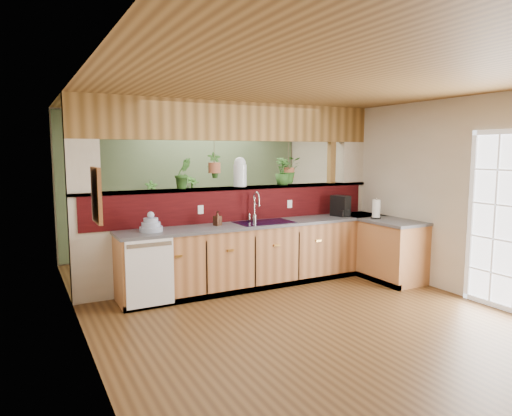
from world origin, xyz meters
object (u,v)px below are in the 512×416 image
coffee_maker (341,207)px  glass_jar (240,172)px  shelving_console (179,229)px  dish_stack (151,225)px  soap_dispenser (217,218)px  faucet (255,205)px  paper_towel (376,209)px

coffee_maker → glass_jar: bearing=148.8°
shelving_console → dish_stack: bearing=-106.5°
soap_dispenser → coffee_maker: size_ratio=0.62×
faucet → soap_dispenser: (-0.64, -0.11, -0.13)m
paper_towel → shelving_console: size_ratio=0.22×
dish_stack → coffee_maker: (2.97, -0.02, 0.07)m
faucet → glass_jar: bearing=122.9°
dish_stack → coffee_maker: coffee_maker is taller
faucet → soap_dispenser: 0.67m
coffee_maker → glass_jar: (-1.54, 0.40, 0.56)m
coffee_maker → shelving_console: 3.01m
paper_towel → shelving_console: paper_towel is taller
soap_dispenser → shelving_console: size_ratio=0.14×
dish_stack → shelving_console: size_ratio=0.21×
faucet → shelving_console: 2.25m
soap_dispenser → paper_towel: bearing=-12.3°
paper_towel → glass_jar: size_ratio=0.71×
dish_stack → coffee_maker: 2.97m
shelving_console → faucet: bearing=-68.3°
dish_stack → shelving_console: dish_stack is taller
coffee_maker → shelving_console: size_ratio=0.23×
coffee_maker → glass_jar: 1.69m
faucet → shelving_console: (-0.46, 2.12, -0.63)m
soap_dispenser → glass_jar: 0.85m
paper_towel → shelving_console: bearing=128.3°
shelving_console → soap_dispenser: bearing=-85.2°
glass_jar → shelving_console: bearing=99.5°
dish_stack → coffee_maker: size_ratio=0.90×
glass_jar → paper_towel: bearing=-24.5°
faucet → glass_jar: 0.54m
faucet → paper_towel: size_ratio=1.42×
soap_dispenser → glass_jar: (0.50, 0.33, 0.61)m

